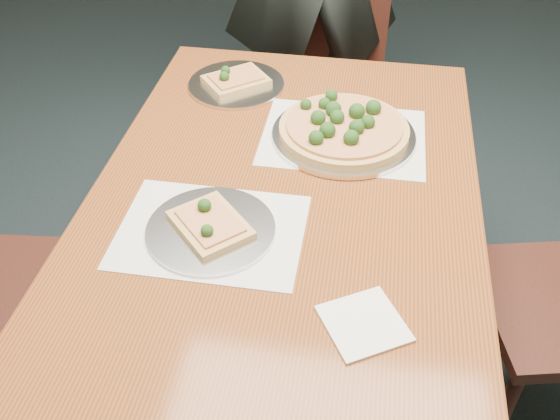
% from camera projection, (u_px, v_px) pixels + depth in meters
% --- Properties ---
extents(ground, '(8.00, 8.00, 0.00)m').
position_uv_depth(ground, '(326.00, 403.00, 1.88)').
color(ground, black).
rests_on(ground, ground).
extents(dining_table, '(0.90, 1.50, 0.75)m').
position_uv_depth(dining_table, '(280.00, 240.00, 1.46)').
color(dining_table, '#612E13').
rests_on(dining_table, ground).
extents(chair_far, '(0.43, 0.43, 0.91)m').
position_uv_depth(chair_far, '(330.00, 65.00, 2.42)').
color(chair_far, black).
rests_on(chair_far, ground).
extents(placemat_main, '(0.42, 0.32, 0.00)m').
position_uv_depth(placemat_main, '(343.00, 137.00, 1.62)').
color(placemat_main, white).
rests_on(placemat_main, dining_table).
extents(placemat_near, '(0.40, 0.30, 0.00)m').
position_uv_depth(placemat_near, '(211.00, 231.00, 1.35)').
color(placemat_near, white).
rests_on(placemat_near, dining_table).
extents(pizza_pan, '(0.37, 0.37, 0.07)m').
position_uv_depth(pizza_pan, '(343.00, 129.00, 1.61)').
color(pizza_pan, silver).
rests_on(pizza_pan, dining_table).
extents(slice_plate_near, '(0.28, 0.28, 0.06)m').
position_uv_depth(slice_plate_near, '(210.00, 227.00, 1.34)').
color(slice_plate_near, silver).
rests_on(slice_plate_near, dining_table).
extents(slice_plate_far, '(0.28, 0.28, 0.06)m').
position_uv_depth(slice_plate_far, '(236.00, 82.00, 1.82)').
color(slice_plate_far, silver).
rests_on(slice_plate_far, dining_table).
extents(napkin, '(0.19, 0.19, 0.01)m').
position_uv_depth(napkin, '(364.00, 324.00, 1.15)').
color(napkin, white).
rests_on(napkin, dining_table).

